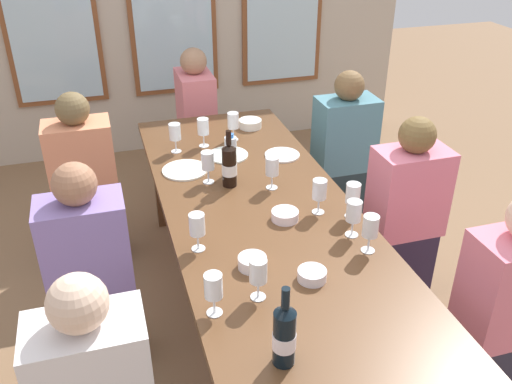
{
  "coord_description": "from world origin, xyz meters",
  "views": [
    {
      "loc": [
        -0.68,
        -2.2,
        2.13
      ],
      "look_at": [
        0.0,
        0.07,
        0.79
      ],
      "focal_mm": 38.86,
      "sensor_mm": 36.0,
      "label": 1
    }
  ],
  "objects_px": {
    "wine_glass_3": "(213,287)",
    "white_plate_0": "(228,155)",
    "wine_glass_4": "(354,213)",
    "water_bottle": "(231,156)",
    "wine_glass_1": "(208,162)",
    "wine_glass_9": "(258,273)",
    "wine_glass_7": "(197,226)",
    "white_plate_2": "(282,155)",
    "seated_person_3": "(343,157)",
    "seated_person_0": "(91,277)",
    "dining_table": "(260,220)",
    "tasting_bowl_1": "(312,275)",
    "white_plate_1": "(185,170)",
    "seated_person_5": "(504,317)",
    "wine_glass_10": "(353,195)",
    "seated_person_2": "(86,186)",
    "wine_glass_6": "(371,227)",
    "seated_person_6": "(197,126)",
    "wine_glass_5": "(319,191)",
    "wine_bottle_1": "(229,165)",
    "seated_person_1": "(404,218)",
    "tasting_bowl_2": "(252,262)",
    "wine_glass_2": "(175,132)",
    "tasting_bowl_3": "(285,215)",
    "wine_glass_0": "(203,128)",
    "wine_glass_8": "(272,168)",
    "tasting_bowl_0": "(250,124)",
    "wine_glass_11": "(233,121)"
  },
  "relations": [
    {
      "from": "white_plate_1",
      "to": "wine_glass_9",
      "type": "height_order",
      "value": "wine_glass_9"
    },
    {
      "from": "wine_glass_3",
      "to": "wine_glass_4",
      "type": "relative_size",
      "value": 1.0
    },
    {
      "from": "white_plate_1",
      "to": "white_plate_2",
      "type": "height_order",
      "value": "same"
    },
    {
      "from": "tasting_bowl_1",
      "to": "wine_glass_0",
      "type": "xyz_separation_m",
      "value": [
        -0.15,
        1.37,
        0.1
      ]
    },
    {
      "from": "white_plate_2",
      "to": "wine_glass_10",
      "type": "bearing_deg",
      "value": -82.44
    },
    {
      "from": "tasting_bowl_0",
      "to": "wine_glass_7",
      "type": "xyz_separation_m",
      "value": [
        -0.59,
        -1.23,
        0.09
      ]
    },
    {
      "from": "white_plate_0",
      "to": "wine_glass_4",
      "type": "xyz_separation_m",
      "value": [
        0.33,
        -0.95,
        0.11
      ]
    },
    {
      "from": "wine_glass_2",
      "to": "white_plate_2",
      "type": "bearing_deg",
      "value": -21.73
    },
    {
      "from": "white_plate_1",
      "to": "wine_glass_1",
      "type": "relative_size",
      "value": 1.44
    },
    {
      "from": "tasting_bowl_3",
      "to": "seated_person_6",
      "type": "distance_m",
      "value": 1.76
    },
    {
      "from": "wine_glass_8",
      "to": "seated_person_0",
      "type": "relative_size",
      "value": 0.16
    },
    {
      "from": "water_bottle",
      "to": "wine_glass_10",
      "type": "relative_size",
      "value": 1.38
    },
    {
      "from": "wine_glass_6",
      "to": "seated_person_6",
      "type": "xyz_separation_m",
      "value": [
        -0.34,
        2.08,
        -0.34
      ]
    },
    {
      "from": "white_plate_2",
      "to": "wine_glass_1",
      "type": "bearing_deg",
      "value": -157.99
    },
    {
      "from": "water_bottle",
      "to": "seated_person_5",
      "type": "xyz_separation_m",
      "value": [
        0.87,
        -1.18,
        -0.33
      ]
    },
    {
      "from": "white_plate_1",
      "to": "wine_glass_1",
      "type": "bearing_deg",
      "value": -59.72
    },
    {
      "from": "tasting_bowl_2",
      "to": "white_plate_1",
      "type": "bearing_deg",
      "value": 96.66
    },
    {
      "from": "tasting_bowl_2",
      "to": "tasting_bowl_1",
      "type": "bearing_deg",
      "value": -35.18
    },
    {
      "from": "tasting_bowl_1",
      "to": "seated_person_6",
      "type": "distance_m",
      "value": 2.21
    },
    {
      "from": "white_plate_0",
      "to": "white_plate_2",
      "type": "distance_m",
      "value": 0.31
    },
    {
      "from": "wine_glass_1",
      "to": "wine_glass_0",
      "type": "bearing_deg",
      "value": 81.11
    },
    {
      "from": "water_bottle",
      "to": "wine_glass_5",
      "type": "relative_size",
      "value": 1.38
    },
    {
      "from": "tasting_bowl_2",
      "to": "white_plate_2",
      "type": "bearing_deg",
      "value": 64.4
    },
    {
      "from": "seated_person_5",
      "to": "seated_person_6",
      "type": "distance_m",
      "value": 2.55
    },
    {
      "from": "tasting_bowl_2",
      "to": "wine_glass_5",
      "type": "bearing_deg",
      "value": 37.45
    },
    {
      "from": "seated_person_3",
      "to": "seated_person_0",
      "type": "bearing_deg",
      "value": -153.12
    },
    {
      "from": "tasting_bowl_2",
      "to": "wine_glass_0",
      "type": "height_order",
      "value": "wine_glass_0"
    },
    {
      "from": "seated_person_1",
      "to": "tasting_bowl_2",
      "type": "bearing_deg",
      "value": -155.4
    },
    {
      "from": "wine_glass_2",
      "to": "wine_glass_7",
      "type": "height_order",
      "value": "same"
    },
    {
      "from": "dining_table",
      "to": "tasting_bowl_1",
      "type": "xyz_separation_m",
      "value": [
        0.03,
        -0.59,
        0.09
      ]
    },
    {
      "from": "water_bottle",
      "to": "wine_glass_1",
      "type": "height_order",
      "value": "water_bottle"
    },
    {
      "from": "wine_bottle_1",
      "to": "seated_person_1",
      "type": "relative_size",
      "value": 0.28
    },
    {
      "from": "tasting_bowl_3",
      "to": "wine_glass_9",
      "type": "distance_m",
      "value": 0.58
    },
    {
      "from": "wine_glass_11",
      "to": "seated_person_5",
      "type": "relative_size",
      "value": 0.16
    },
    {
      "from": "wine_glass_9",
      "to": "seated_person_6",
      "type": "distance_m",
      "value": 2.27
    },
    {
      "from": "white_plate_0",
      "to": "wine_glass_4",
      "type": "distance_m",
      "value": 1.01
    },
    {
      "from": "wine_glass_3",
      "to": "white_plate_0",
      "type": "bearing_deg",
      "value": 73.74
    },
    {
      "from": "dining_table",
      "to": "wine_glass_3",
      "type": "relative_size",
      "value": 14.47
    },
    {
      "from": "wine_glass_3",
      "to": "wine_glass_6",
      "type": "distance_m",
      "value": 0.74
    },
    {
      "from": "wine_glass_9",
      "to": "wine_glass_7",
      "type": "bearing_deg",
      "value": 112.3
    },
    {
      "from": "white_plate_1",
      "to": "water_bottle",
      "type": "relative_size",
      "value": 1.04
    },
    {
      "from": "dining_table",
      "to": "seated_person_1",
      "type": "bearing_deg",
      "value": 0.98
    },
    {
      "from": "dining_table",
      "to": "wine_glass_9",
      "type": "xyz_separation_m",
      "value": [
        -0.2,
        -0.63,
        0.19
      ]
    },
    {
      "from": "tasting_bowl_2",
      "to": "wine_glass_7",
      "type": "height_order",
      "value": "wine_glass_7"
    },
    {
      "from": "wine_glass_7",
      "to": "seated_person_2",
      "type": "xyz_separation_m",
      "value": [
        -0.47,
        1.14,
        -0.33
      ]
    },
    {
      "from": "white_plate_1",
      "to": "wine_glass_6",
      "type": "relative_size",
      "value": 1.44
    },
    {
      "from": "tasting_bowl_3",
      "to": "wine_glass_7",
      "type": "xyz_separation_m",
      "value": [
        -0.44,
        -0.12,
        0.09
      ]
    },
    {
      "from": "seated_person_3",
      "to": "wine_glass_3",
      "type": "bearing_deg",
      "value": -129.24
    },
    {
      "from": "white_plate_1",
      "to": "wine_glass_3",
      "type": "xyz_separation_m",
      "value": [
        -0.1,
        -1.16,
        0.12
      ]
    },
    {
      "from": "white_plate_0",
      "to": "wine_glass_5",
      "type": "relative_size",
      "value": 1.33
    }
  ]
}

